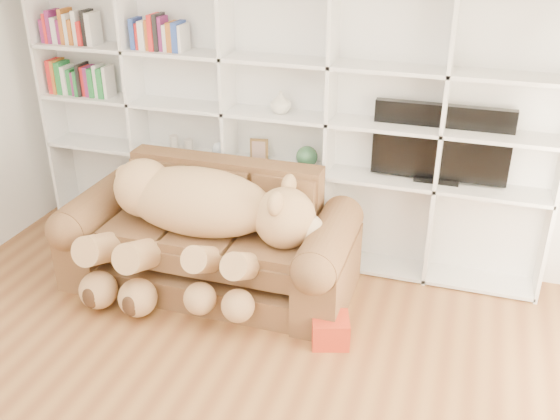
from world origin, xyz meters
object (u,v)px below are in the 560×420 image
(tv, at_px, (441,144))
(gift_box, at_px, (330,330))
(sofa, at_px, (211,243))
(teddy_bear, at_px, (195,219))

(tv, bearing_deg, gift_box, -115.36)
(sofa, relative_size, gift_box, 8.81)
(teddy_bear, height_order, gift_box, teddy_bear)
(tv, bearing_deg, teddy_bear, -152.40)
(sofa, distance_m, teddy_bear, 0.38)
(sofa, height_order, tv, tv)
(teddy_bear, relative_size, gift_box, 6.83)
(teddy_bear, relative_size, tv, 1.70)
(gift_box, bearing_deg, teddy_bear, 166.22)
(teddy_bear, xyz_separation_m, tv, (1.72, 0.90, 0.49))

